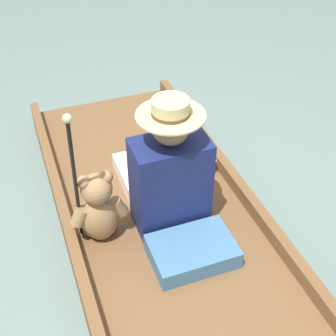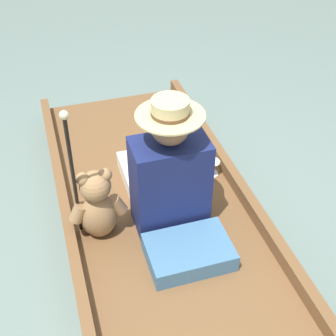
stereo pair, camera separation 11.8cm
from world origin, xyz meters
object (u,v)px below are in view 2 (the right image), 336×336
(seated_person, at_px, (166,174))
(walking_cane, at_px, (72,170))
(teddy_bear, at_px, (98,206))
(wine_glass, at_px, (212,165))

(seated_person, xyz_separation_m, walking_cane, (-0.52, -0.11, 0.24))
(walking_cane, bearing_deg, seated_person, 12.35)
(teddy_bear, distance_m, wine_glass, 0.88)
(teddy_bear, bearing_deg, seated_person, 9.24)
(seated_person, bearing_deg, teddy_bear, -165.58)
(teddy_bear, xyz_separation_m, wine_glass, (0.81, 0.32, -0.14))
(teddy_bear, relative_size, wine_glass, 4.41)
(teddy_bear, relative_size, walking_cane, 0.51)
(wine_glass, bearing_deg, teddy_bear, -158.37)
(seated_person, distance_m, walking_cane, 0.58)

